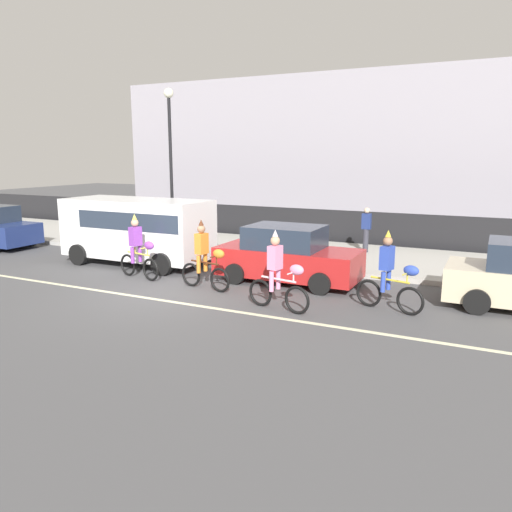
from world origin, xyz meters
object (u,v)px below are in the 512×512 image
(parade_cyclist_pink, at_px, (279,276))
(parked_van_white, at_px, (139,227))
(parked_car_red, at_px, (287,256))
(pedestrian_onlooker, at_px, (366,229))
(parade_cyclist_cobalt, at_px, (391,276))
(parade_cyclist_purple, at_px, (139,251))
(street_lamp_post, at_px, (170,145))
(parade_cyclist_orange, at_px, (205,259))

(parade_cyclist_pink, bearing_deg, parked_van_white, 157.02)
(parked_car_red, distance_m, pedestrian_onlooker, 4.87)
(parade_cyclist_pink, height_order, pedestrian_onlooker, parade_cyclist_pink)
(parked_van_white, bearing_deg, parade_cyclist_cobalt, -10.24)
(parade_cyclist_purple, bearing_deg, parked_car_red, 20.13)
(parade_cyclist_purple, distance_m, parade_cyclist_pink, 5.08)
(parade_cyclist_purple, distance_m, parked_car_red, 4.40)
(parade_cyclist_pink, xyz_separation_m, street_lamp_post, (-6.69, 5.22, 3.15))
(parked_car_red, bearing_deg, street_lamp_post, 155.53)
(parade_cyclist_orange, bearing_deg, parked_van_white, 153.94)
(parade_cyclist_cobalt, distance_m, pedestrian_onlooker, 6.55)
(parade_cyclist_orange, relative_size, parked_car_red, 0.47)
(parade_cyclist_pink, distance_m, parked_car_red, 2.69)
(parade_cyclist_purple, relative_size, parked_car_red, 0.47)
(parade_cyclist_purple, distance_m, parade_cyclist_orange, 2.44)
(parade_cyclist_orange, xyz_separation_m, parked_van_white, (-3.68, 1.80, 0.44))
(parade_cyclist_cobalt, bearing_deg, parked_van_white, 169.76)
(parade_cyclist_orange, xyz_separation_m, parade_cyclist_pink, (2.55, -0.84, 0.00))
(parked_van_white, xyz_separation_m, street_lamp_post, (-0.47, 2.58, 2.71))
(parade_cyclist_cobalt, xyz_separation_m, pedestrian_onlooker, (-2.10, 6.21, 0.17))
(parked_van_white, bearing_deg, parade_cyclist_pink, -22.98)
(parade_cyclist_purple, distance_m, street_lamp_post, 5.50)
(parade_cyclist_orange, relative_size, pedestrian_onlooker, 1.19)
(parade_cyclist_purple, height_order, pedestrian_onlooker, parade_cyclist_purple)
(parked_van_white, height_order, street_lamp_post, street_lamp_post)
(parade_cyclist_orange, relative_size, parade_cyclist_pink, 1.00)
(parade_cyclist_purple, xyz_separation_m, parade_cyclist_cobalt, (7.34, 0.05, 0.00))
(parade_cyclist_cobalt, distance_m, street_lamp_post, 10.44)
(parked_car_red, bearing_deg, parade_cyclist_purple, -159.87)
(parade_cyclist_pink, height_order, parked_car_red, parade_cyclist_pink)
(parade_cyclist_cobalt, relative_size, parked_car_red, 0.47)
(street_lamp_post, bearing_deg, parade_cyclist_purple, -67.68)
(parade_cyclist_pink, bearing_deg, parked_car_red, 108.32)
(pedestrian_onlooker, bearing_deg, parade_cyclist_pink, -92.10)
(parked_car_red, distance_m, street_lamp_post, 7.18)
(parade_cyclist_pink, relative_size, street_lamp_post, 0.33)
(parade_cyclist_pink, relative_size, parked_car_red, 0.47)
(parked_car_red, height_order, pedestrian_onlooker, pedestrian_onlooker)
(parade_cyclist_cobalt, bearing_deg, parade_cyclist_purple, -179.64)
(parade_cyclist_pink, bearing_deg, pedestrian_onlooker, 87.90)
(parked_car_red, bearing_deg, parked_van_white, 179.10)
(parade_cyclist_purple, bearing_deg, street_lamp_post, 112.32)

